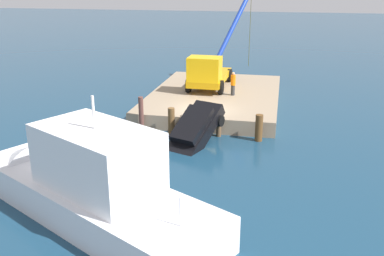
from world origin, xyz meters
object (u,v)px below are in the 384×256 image
(crane_truck, at_px, (210,70))
(moored_yacht, at_px, (67,186))
(dock_worker, at_px, (233,84))
(salvaged_car, at_px, (193,132))

(crane_truck, xyz_separation_m, moored_yacht, (16.79, -3.04, -1.58))
(dock_worker, relative_size, moored_yacht, 0.12)
(crane_truck, height_order, dock_worker, crane_truck)
(crane_truck, relative_size, dock_worker, 5.61)
(crane_truck, distance_m, moored_yacht, 17.13)
(crane_truck, bearing_deg, salvaged_car, 3.94)
(crane_truck, relative_size, salvaged_car, 2.05)
(moored_yacht, bearing_deg, crane_truck, 169.73)
(dock_worker, bearing_deg, moored_yacht, -18.20)
(crane_truck, distance_m, dock_worker, 2.60)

